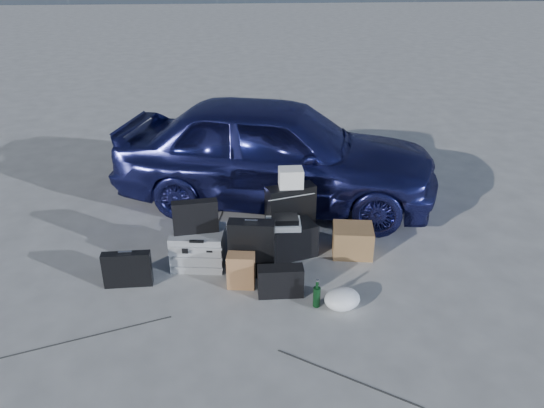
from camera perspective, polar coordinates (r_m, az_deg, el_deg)
The scene contains 16 objects.
ground at distance 5.02m, azimuth -2.94°, elevation -10.06°, with size 60.00×60.00×0.00m, color #AAAAA5.
car at distance 6.60m, azimuth 0.42°, elevation 5.68°, with size 1.59×3.95×1.35m, color navy.
pelican_case at distance 5.47m, azimuth -7.88°, elevation -4.63°, with size 0.52×0.43×0.38m, color gray.
laptop_bag at distance 5.29m, azimuth -8.25°, elevation -1.37°, with size 0.45×0.11×0.34m, color black.
briefcase at distance 5.28m, azimuth -15.30°, elevation -6.79°, with size 0.46×0.10×0.36m, color black.
suitcase_left at distance 5.20m, azimuth -2.20°, elevation -4.81°, with size 0.45×0.16×0.59m, color black.
suitcase_right at distance 5.82m, azimuth 1.99°, elevation -0.99°, with size 0.53×0.19×0.64m, color black.
white_carton at distance 5.65m, azimuth 2.04°, elevation 2.85°, with size 0.25×0.20×0.20m, color white.
duffel_bag at distance 5.54m, azimuth 1.00°, elevation -4.06°, with size 0.72×0.31×0.36m, color black.
flat_box_white at distance 5.44m, azimuth 1.21°, elevation -2.17°, with size 0.35×0.27×0.06m, color white.
flat_box_black at distance 5.40m, azimuth 1.40°, elevation -1.65°, with size 0.27×0.19×0.06m, color black.
kraft_bag at distance 5.09m, azimuth -3.35°, elevation -7.16°, with size 0.26×0.16×0.35m, color #A27046.
cardboard_box at distance 5.68m, azimuth 8.66°, elevation -3.89°, with size 0.41×0.36×0.31m, color olive.
plastic_bag at distance 4.89m, azimuth 7.56°, elevation -10.10°, with size 0.33×0.28×0.18m, color white.
messenger_bag at distance 4.98m, azimuth 0.93°, elevation -8.31°, with size 0.42×0.16×0.30m, color black.
green_bottle at distance 4.86m, azimuth 4.84°, elevation -9.59°, with size 0.07×0.07×0.27m, color black.
Camera 1 is at (-0.08, -4.08, 2.93)m, focal length 35.00 mm.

